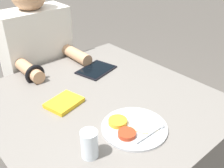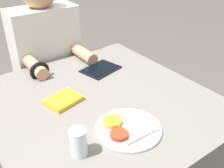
{
  "view_description": "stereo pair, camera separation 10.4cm",
  "coord_description": "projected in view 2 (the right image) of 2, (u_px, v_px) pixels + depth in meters",
  "views": [
    {
      "loc": [
        -0.64,
        -0.81,
        1.48
      ],
      "look_at": [
        0.07,
        -0.0,
        0.84
      ],
      "focal_mm": 42.0,
      "sensor_mm": 36.0,
      "label": 1
    },
    {
      "loc": [
        -0.56,
        -0.88,
        1.48
      ],
      "look_at": [
        0.07,
        -0.0,
        0.84
      ],
      "focal_mm": 42.0,
      "sensor_mm": 36.0,
      "label": 2
    }
  ],
  "objects": [
    {
      "name": "dining_table",
      "position": [
        102.0,
        158.0,
        1.45
      ],
      "size": [
        1.0,
        1.05,
        0.78
      ],
      "color": "slate",
      "rests_on": "ground_plane"
    },
    {
      "name": "drinking_glass",
      "position": [
        79.0,
        142.0,
        0.92
      ],
      "size": [
        0.06,
        0.06,
        0.11
      ],
      "color": "silver",
      "rests_on": "dining_table"
    },
    {
      "name": "person_diner",
      "position": [
        50.0,
        78.0,
        1.79
      ],
      "size": [
        0.42,
        0.43,
        1.27
      ],
      "color": "black",
      "rests_on": "ground_plane"
    },
    {
      "name": "red_notebook",
      "position": [
        63.0,
        100.0,
        1.22
      ],
      "size": [
        0.18,
        0.15,
        0.02
      ],
      "color": "silver",
      "rests_on": "dining_table"
    },
    {
      "name": "thali_tray",
      "position": [
        127.0,
        128.0,
        1.05
      ],
      "size": [
        0.27,
        0.27,
        0.03
      ],
      "color": "#B7BABF",
      "rests_on": "dining_table"
    },
    {
      "name": "tablet_device",
      "position": [
        101.0,
        69.0,
        1.51
      ],
      "size": [
        0.24,
        0.2,
        0.01
      ],
      "color": "black",
      "rests_on": "dining_table"
    }
  ]
}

